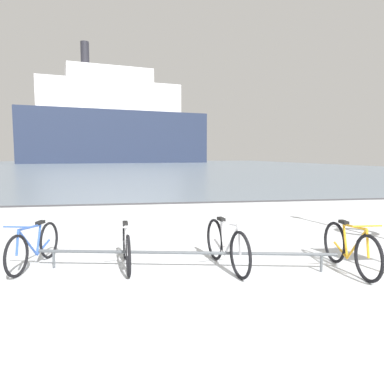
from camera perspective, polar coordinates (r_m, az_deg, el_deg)
ground at (r=57.61m, az=-8.33°, el=3.86°), size 80.00×132.00×0.08m
bike_rack at (r=5.84m, az=-1.06°, el=-9.59°), size 4.65×1.02×0.31m
bicycle_0 at (r=6.52m, az=-23.54°, el=-7.78°), size 0.56×1.63×0.76m
bicycle_1 at (r=6.07m, az=-10.26°, el=-8.40°), size 0.46×1.63×0.75m
bicycle_2 at (r=5.93m, az=5.43°, el=-8.32°), size 0.46×1.75×0.84m
bicycle_3 at (r=6.26m, az=23.56°, el=-8.12°), size 0.46×1.67×0.82m
ferry_ship at (r=92.73m, az=-12.20°, el=10.38°), size 45.98×20.49×28.29m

